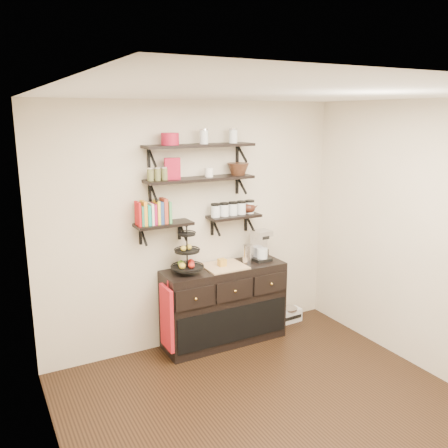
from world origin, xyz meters
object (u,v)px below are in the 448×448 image
fruit_stand (187,257)px  coffee_maker (260,246)px  sideboard (224,305)px  radio (289,315)px

fruit_stand → coffee_maker: bearing=1.3°
sideboard → radio: 1.04m
fruit_stand → radio: 1.73m
sideboard → radio: (0.98, 0.08, -0.36)m
fruit_stand → coffee_maker: 0.93m
fruit_stand → coffee_maker: size_ratio=1.41×
fruit_stand → radio: (1.42, 0.08, -0.99)m
sideboard → coffee_maker: (0.49, 0.02, 0.62)m
sideboard → coffee_maker: coffee_maker is taller
sideboard → coffee_maker: bearing=2.9°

